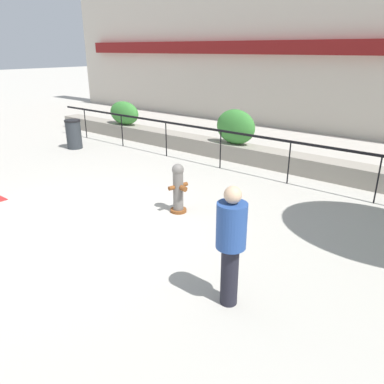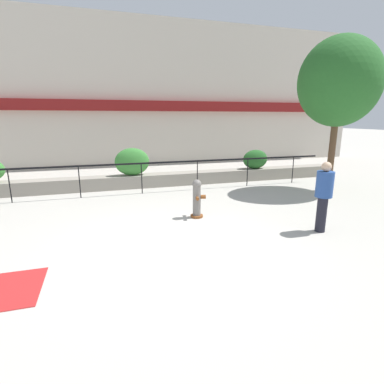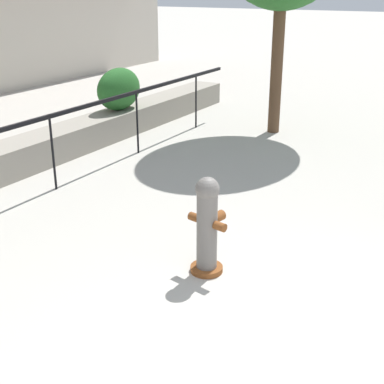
{
  "view_description": "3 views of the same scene",
  "coord_description": "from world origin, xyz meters",
  "px_view_note": "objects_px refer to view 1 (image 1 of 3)",
  "views": [
    {
      "loc": [
        6.0,
        -3.87,
        3.32
      ],
      "look_at": [
        1.37,
        1.88,
        0.48
      ],
      "focal_mm": 35.0,
      "sensor_mm": 36.0,
      "label": 1
    },
    {
      "loc": [
        -1.36,
        -5.91,
        2.74
      ],
      "look_at": [
        1.16,
        2.39,
        0.57
      ],
      "focal_mm": 28.0,
      "sensor_mm": 36.0,
      "label": 2
    },
    {
      "loc": [
        -3.37,
        -0.66,
        2.91
      ],
      "look_at": [
        1.67,
        2.25,
        0.63
      ],
      "focal_mm": 50.0,
      "sensor_mm": 36.0,
      "label": 3
    }
  ],
  "objects_px": {
    "hedge_bush_1": "(236,127)",
    "fire_hydrant": "(178,188)",
    "trash_bin": "(74,134)",
    "hedge_bush_0": "(124,113)",
    "pedestrian": "(231,240)"
  },
  "relations": [
    {
      "from": "hedge_bush_0",
      "to": "pedestrian",
      "type": "distance_m",
      "value": 10.97
    },
    {
      "from": "hedge_bush_1",
      "to": "fire_hydrant",
      "type": "relative_size",
      "value": 1.25
    },
    {
      "from": "hedge_bush_1",
      "to": "trash_bin",
      "type": "distance_m",
      "value": 5.71
    },
    {
      "from": "trash_bin",
      "to": "hedge_bush_1",
      "type": "bearing_deg",
      "value": 24.66
    },
    {
      "from": "hedge_bush_0",
      "to": "pedestrian",
      "type": "height_order",
      "value": "pedestrian"
    },
    {
      "from": "hedge_bush_1",
      "to": "trash_bin",
      "type": "height_order",
      "value": "hedge_bush_1"
    },
    {
      "from": "trash_bin",
      "to": "fire_hydrant",
      "type": "bearing_deg",
      "value": -16.23
    },
    {
      "from": "hedge_bush_1",
      "to": "fire_hydrant",
      "type": "distance_m",
      "value": 4.49
    },
    {
      "from": "pedestrian",
      "to": "trash_bin",
      "type": "relative_size",
      "value": 1.71
    },
    {
      "from": "fire_hydrant",
      "to": "trash_bin",
      "type": "distance_m",
      "value": 6.75
    },
    {
      "from": "hedge_bush_0",
      "to": "trash_bin",
      "type": "xyz_separation_m",
      "value": [
        -0.0,
        -2.37,
        -0.44
      ]
    },
    {
      "from": "trash_bin",
      "to": "hedge_bush_0",
      "type": "bearing_deg",
      "value": 89.99
    },
    {
      "from": "hedge_bush_0",
      "to": "hedge_bush_1",
      "type": "height_order",
      "value": "hedge_bush_1"
    },
    {
      "from": "hedge_bush_0",
      "to": "fire_hydrant",
      "type": "bearing_deg",
      "value": -33.31
    },
    {
      "from": "hedge_bush_1",
      "to": "fire_hydrant",
      "type": "bearing_deg",
      "value": -72.82
    }
  ]
}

